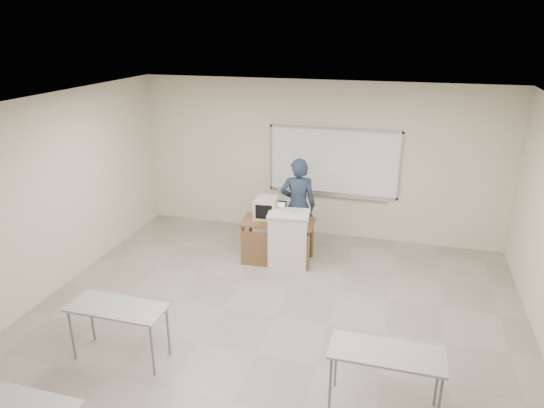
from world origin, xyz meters
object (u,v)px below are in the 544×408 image
(podium, at_px, (288,239))
(presenter, at_px, (298,206))
(crt_monitor, at_px, (266,208))
(whiteboard, at_px, (333,163))
(laptop, at_px, (275,214))
(instructor_desk, at_px, (276,236))
(keyboard, at_px, (281,209))
(mouse, at_px, (286,226))

(podium, bearing_deg, presenter, 80.80)
(podium, distance_m, crt_monitor, 0.68)
(podium, xyz_separation_m, crt_monitor, (-0.46, 0.23, 0.44))
(whiteboard, distance_m, laptop, 1.60)
(crt_monitor, relative_size, presenter, 0.25)
(instructor_desk, distance_m, keyboard, 0.48)
(crt_monitor, bearing_deg, podium, -30.30)
(crt_monitor, xyz_separation_m, presenter, (0.49, 0.37, -0.04))
(presenter, bearing_deg, keyboard, 60.14)
(crt_monitor, distance_m, mouse, 0.58)
(instructor_desk, height_order, presenter, presenter)
(instructor_desk, relative_size, presenter, 0.71)
(podium, height_order, keyboard, keyboard)
(podium, xyz_separation_m, presenter, (0.02, 0.60, 0.39))
(instructor_desk, xyz_separation_m, keyboard, (0.06, 0.09, 0.47))
(mouse, bearing_deg, keyboard, 105.61)
(instructor_desk, xyz_separation_m, presenter, (0.24, 0.61, 0.37))
(crt_monitor, bearing_deg, presenter, 33.06)
(crt_monitor, distance_m, laptop, 0.19)
(laptop, bearing_deg, presenter, 44.21)
(instructor_desk, bearing_deg, mouse, -28.26)
(instructor_desk, height_order, crt_monitor, crt_monitor)
(crt_monitor, bearing_deg, mouse, -40.27)
(instructor_desk, bearing_deg, presenter, 65.11)
(whiteboard, height_order, podium, whiteboard)
(instructor_desk, distance_m, mouse, 0.34)
(instructor_desk, distance_m, laptop, 0.41)
(podium, xyz_separation_m, laptop, (-0.31, 0.26, 0.32))
(whiteboard, distance_m, podium, 1.84)
(whiteboard, xyz_separation_m, laptop, (-0.81, -1.21, -0.67))
(mouse, height_order, presenter, presenter)
(instructor_desk, relative_size, crt_monitor, 2.88)
(whiteboard, relative_size, podium, 2.57)
(keyboard, bearing_deg, instructor_desk, -118.99)
(presenter, bearing_deg, laptop, 33.81)
(mouse, distance_m, presenter, 0.71)
(podium, distance_m, mouse, 0.30)
(whiteboard, xyz_separation_m, instructor_desk, (-0.71, -1.48, -0.97))
(laptop, relative_size, keyboard, 0.79)
(whiteboard, relative_size, laptop, 6.82)
(instructor_desk, xyz_separation_m, laptop, (-0.10, 0.27, 0.30))
(instructor_desk, relative_size, keyboard, 2.70)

